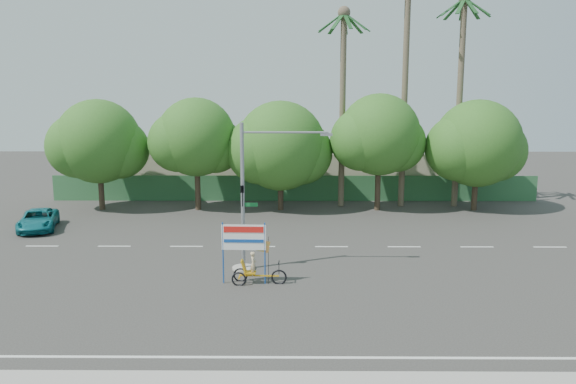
{
  "coord_description": "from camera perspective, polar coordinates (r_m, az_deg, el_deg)",
  "views": [
    {
      "loc": [
        -0.18,
        -21.9,
        8.29
      ],
      "look_at": [
        -0.38,
        5.48,
        3.5
      ],
      "focal_mm": 35.0,
      "sensor_mm": 36.0,
      "label": 1
    }
  ],
  "objects": [
    {
      "name": "building_left",
      "position": [
        49.3,
        -11.09,
        2.41
      ],
      "size": [
        12.0,
        8.0,
        4.0
      ],
      "primitive_type": "cube",
      "color": "#BDB597",
      "rests_on": "ground"
    },
    {
      "name": "traffic_signal",
      "position": [
        26.51,
        -3.96,
        -1.79
      ],
      "size": [
        4.72,
        1.1,
        7.0
      ],
      "color": "gray",
      "rests_on": "ground"
    },
    {
      "name": "tree_far_right",
      "position": [
        42.16,
        18.62,
        4.44
      ],
      "size": [
        7.38,
        6.2,
        7.94
      ],
      "color": "#473828",
      "rests_on": "ground"
    },
    {
      "name": "palm_mid",
      "position": [
        43.17,
        17.13,
        10.96
      ],
      "size": [
        3.73,
        3.79,
        15.45
      ],
      "color": "#70604C",
      "rests_on": "ground"
    },
    {
      "name": "tree_right",
      "position": [
        40.48,
        9.17,
        5.47
      ],
      "size": [
        6.9,
        5.8,
        8.36
      ],
      "color": "#473828",
      "rests_on": "ground"
    },
    {
      "name": "palm_short",
      "position": [
        41.57,
        5.59,
        10.66
      ],
      "size": [
        3.73,
        3.79,
        14.45
      ],
      "color": "#70604C",
      "rests_on": "ground"
    },
    {
      "name": "ground",
      "position": [
        23.41,
        0.84,
        -10.81
      ],
      "size": [
        120.0,
        120.0,
        0.0
      ],
      "primitive_type": "plane",
      "color": "#33302D",
      "rests_on": "ground"
    },
    {
      "name": "fence",
      "position": [
        44.01,
        0.65,
        0.39
      ],
      "size": [
        38.0,
        0.08,
        2.0
      ],
      "primitive_type": "cube",
      "color": "#336B3D",
      "rests_on": "ground"
    },
    {
      "name": "pickup_truck",
      "position": [
        38.01,
        -24.04,
        -2.59
      ],
      "size": [
        3.22,
        4.87,
        1.24
      ],
      "primitive_type": "imported",
      "rotation": [
        0.0,
        0.0,
        0.28
      ],
      "color": "#116D77",
      "rests_on": "ground"
    },
    {
      "name": "tree_far_left",
      "position": [
        42.39,
        -18.75,
        4.63
      ],
      "size": [
        7.14,
        6.0,
        7.96
      ],
      "color": "#473828",
      "rests_on": "ground"
    },
    {
      "name": "palm_tall",
      "position": [
        42.25,
        11.87,
        12.67
      ],
      "size": [
        3.73,
        3.79,
        17.45
      ],
      "color": "#70604C",
      "rests_on": "ground"
    },
    {
      "name": "tree_left",
      "position": [
        40.61,
        -9.36,
        5.23
      ],
      "size": [
        6.66,
        5.6,
        8.07
      ],
      "color": "#473828",
      "rests_on": "ground"
    },
    {
      "name": "tree_center",
      "position": [
        40.09,
        -0.83,
        4.45
      ],
      "size": [
        7.62,
        6.4,
        7.85
      ],
      "color": "#473828",
      "rests_on": "ground"
    },
    {
      "name": "building_right",
      "position": [
        49.02,
        10.03,
        2.16
      ],
      "size": [
        14.0,
        8.0,
        3.6
      ],
      "primitive_type": "cube",
      "color": "#BDB597",
      "rests_on": "ground"
    },
    {
      "name": "trike_billboard",
      "position": [
        24.91,
        -3.86,
        -6.8
      ],
      "size": [
        2.87,
        0.67,
        2.81
      ],
      "rotation": [
        0.0,
        0.0,
        -0.04
      ],
      "color": "black",
      "rests_on": "ground"
    }
  ]
}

